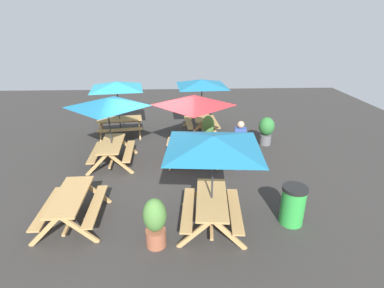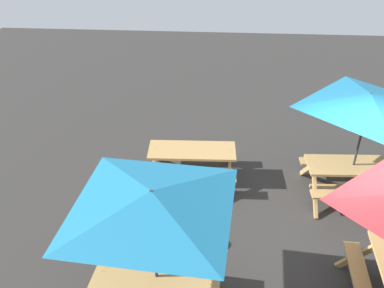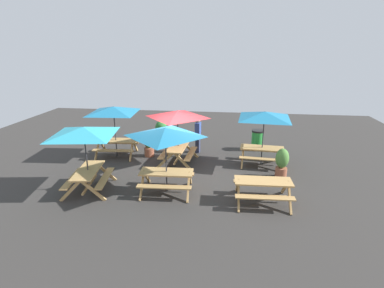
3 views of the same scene
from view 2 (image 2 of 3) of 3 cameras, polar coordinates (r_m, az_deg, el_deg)
ground_plane at (r=8.32m, az=21.44°, el=-12.65°), size 24.00×24.00×0.00m
picnic_table_1 at (r=8.94m, az=-0.00°, el=-1.83°), size 1.84×1.59×0.81m
picnic_table_3 at (r=8.37m, az=22.34°, el=4.34°), size 2.09×2.09×2.34m
picnic_table_4 at (r=5.48m, az=-5.31°, el=-8.76°), size 2.82×2.82×2.34m
potted_plant_1 at (r=7.42m, az=-8.18°, el=-10.07°), size 0.50×0.50×1.17m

